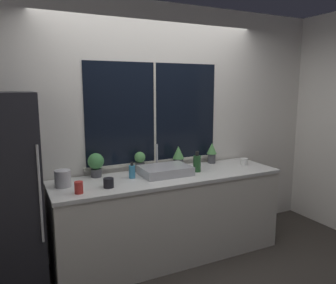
{
  "coord_description": "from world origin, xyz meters",
  "views": [
    {
      "loc": [
        -1.46,
        -2.62,
        1.81
      ],
      "look_at": [
        -0.02,
        0.34,
        1.25
      ],
      "focal_mm": 35.0,
      "sensor_mm": 36.0,
      "label": 1
    }
  ],
  "objects_px": {
    "potted_plant_far_right": "(212,152)",
    "mug_white": "(244,162)",
    "potted_plant_center_right": "(178,156)",
    "kettle": "(63,178)",
    "sink": "(165,170)",
    "mug_red": "(79,188)",
    "bottle_tall": "(197,163)",
    "potted_plant_center_left": "(140,161)",
    "potted_plant_far_left": "(96,163)",
    "mug_black": "(109,183)",
    "soap_bottle": "(132,171)"
  },
  "relations": [
    {
      "from": "potted_plant_far_right",
      "to": "mug_white",
      "type": "relative_size",
      "value": 2.91
    },
    {
      "from": "potted_plant_center_right",
      "to": "kettle",
      "type": "height_order",
      "value": "potted_plant_center_right"
    },
    {
      "from": "sink",
      "to": "mug_red",
      "type": "height_order",
      "value": "sink"
    },
    {
      "from": "potted_plant_center_right",
      "to": "mug_white",
      "type": "distance_m",
      "value": 0.79
    },
    {
      "from": "sink",
      "to": "mug_white",
      "type": "xyz_separation_m",
      "value": [
        1.02,
        -0.03,
        -0.01
      ]
    },
    {
      "from": "potted_plant_far_right",
      "to": "bottle_tall",
      "type": "bearing_deg",
      "value": -143.74
    },
    {
      "from": "potted_plant_far_right",
      "to": "mug_red",
      "type": "relative_size",
      "value": 2.34
    },
    {
      "from": "potted_plant_center_left",
      "to": "kettle",
      "type": "height_order",
      "value": "potted_plant_center_left"
    },
    {
      "from": "sink",
      "to": "potted_plant_far_left",
      "type": "height_order",
      "value": "sink"
    },
    {
      "from": "potted_plant_center_right",
      "to": "potted_plant_far_right",
      "type": "height_order",
      "value": "same"
    },
    {
      "from": "sink",
      "to": "mug_black",
      "type": "xyz_separation_m",
      "value": [
        -0.65,
        -0.18,
        -0.0
      ]
    },
    {
      "from": "bottle_tall",
      "to": "kettle",
      "type": "xyz_separation_m",
      "value": [
        -1.38,
        0.08,
        -0.01
      ]
    },
    {
      "from": "sink",
      "to": "kettle",
      "type": "relative_size",
      "value": 2.97
    },
    {
      "from": "sink",
      "to": "potted_plant_center_left",
      "type": "xyz_separation_m",
      "value": [
        -0.19,
        0.23,
        0.07
      ]
    },
    {
      "from": "soap_bottle",
      "to": "mug_white",
      "type": "relative_size",
      "value": 1.95
    },
    {
      "from": "sink",
      "to": "mug_black",
      "type": "distance_m",
      "value": 0.68
    },
    {
      "from": "potted_plant_far_left",
      "to": "mug_white",
      "type": "relative_size",
      "value": 2.91
    },
    {
      "from": "bottle_tall",
      "to": "kettle",
      "type": "relative_size",
      "value": 1.3
    },
    {
      "from": "sink",
      "to": "mug_white",
      "type": "height_order",
      "value": "sink"
    },
    {
      "from": "potted_plant_center_left",
      "to": "sink",
      "type": "bearing_deg",
      "value": -50.01
    },
    {
      "from": "potted_plant_far_left",
      "to": "potted_plant_far_right",
      "type": "relative_size",
      "value": 1.0
    },
    {
      "from": "mug_black",
      "to": "potted_plant_far_right",
      "type": "bearing_deg",
      "value": 16.24
    },
    {
      "from": "potted_plant_far_left",
      "to": "potted_plant_far_right",
      "type": "xyz_separation_m",
      "value": [
        1.4,
        0.0,
        -0.0
      ]
    },
    {
      "from": "bottle_tall",
      "to": "mug_red",
      "type": "xyz_separation_m",
      "value": [
        -1.29,
        -0.18,
        -0.04
      ]
    },
    {
      "from": "kettle",
      "to": "mug_white",
      "type": "bearing_deg",
      "value": -1.73
    },
    {
      "from": "mug_red",
      "to": "kettle",
      "type": "height_order",
      "value": "kettle"
    },
    {
      "from": "sink",
      "to": "mug_black",
      "type": "height_order",
      "value": "sink"
    },
    {
      "from": "soap_bottle",
      "to": "potted_plant_center_left",
      "type": "bearing_deg",
      "value": 50.8
    },
    {
      "from": "soap_bottle",
      "to": "mug_red",
      "type": "height_order",
      "value": "soap_bottle"
    },
    {
      "from": "potted_plant_center_right",
      "to": "mug_red",
      "type": "relative_size",
      "value": 2.33
    },
    {
      "from": "mug_white",
      "to": "soap_bottle",
      "type": "bearing_deg",
      "value": 177.72
    },
    {
      "from": "mug_white",
      "to": "mug_black",
      "type": "height_order",
      "value": "mug_black"
    },
    {
      "from": "sink",
      "to": "mug_black",
      "type": "relative_size",
      "value": 5.39
    },
    {
      "from": "potted_plant_center_left",
      "to": "mug_black",
      "type": "distance_m",
      "value": 0.62
    },
    {
      "from": "potted_plant_far_left",
      "to": "potted_plant_far_right",
      "type": "bearing_deg",
      "value": 0.0
    },
    {
      "from": "potted_plant_center_left",
      "to": "mug_red",
      "type": "height_order",
      "value": "potted_plant_center_left"
    },
    {
      "from": "mug_black",
      "to": "potted_plant_center_right",
      "type": "bearing_deg",
      "value": 23.42
    },
    {
      "from": "sink",
      "to": "mug_red",
      "type": "relative_size",
      "value": 4.87
    },
    {
      "from": "potted_plant_far_left",
      "to": "bottle_tall",
      "type": "relative_size",
      "value": 1.1
    },
    {
      "from": "bottle_tall",
      "to": "mug_black",
      "type": "relative_size",
      "value": 2.36
    },
    {
      "from": "bottle_tall",
      "to": "mug_white",
      "type": "height_order",
      "value": "bottle_tall"
    },
    {
      "from": "potted_plant_center_right",
      "to": "soap_bottle",
      "type": "height_order",
      "value": "potted_plant_center_right"
    },
    {
      "from": "mug_red",
      "to": "potted_plant_center_left",
      "type": "bearing_deg",
      "value": 31.46
    },
    {
      "from": "mug_red",
      "to": "kettle",
      "type": "relative_size",
      "value": 0.61
    },
    {
      "from": "potted_plant_far_right",
      "to": "mug_black",
      "type": "height_order",
      "value": "potted_plant_far_right"
    },
    {
      "from": "potted_plant_far_left",
      "to": "mug_white",
      "type": "xyz_separation_m",
      "value": [
        1.69,
        -0.25,
        -0.1
      ]
    },
    {
      "from": "mug_black",
      "to": "bottle_tall",
      "type": "bearing_deg",
      "value": 7.49
    },
    {
      "from": "potted_plant_center_left",
      "to": "potted_plant_center_right",
      "type": "bearing_deg",
      "value": 0.0
    },
    {
      "from": "potted_plant_center_right",
      "to": "potted_plant_center_left",
      "type": "bearing_deg",
      "value": -180.0
    },
    {
      "from": "mug_black",
      "to": "mug_red",
      "type": "distance_m",
      "value": 0.28
    }
  ]
}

